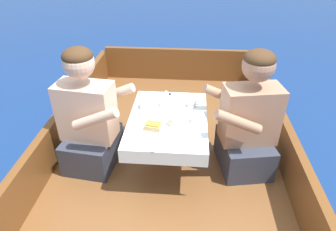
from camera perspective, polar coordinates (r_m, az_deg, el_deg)
ground_plane at (r=2.66m, az=-0.14°, el=-15.39°), size 60.00×60.00×0.00m
boat_deck at (r=2.54m, az=-0.14°, el=-12.78°), size 1.89×3.37×0.34m
gunwale_port at (r=2.54m, az=-21.34°, el=-5.30°), size 0.06×3.37×0.34m
gunwale_starboard at (r=2.43m, az=22.12°, el=-7.35°), size 0.06×3.37×0.34m
bow_coaming at (r=3.73m, az=1.92°, el=9.74°), size 1.77×0.06×0.39m
cockpit_table at (r=2.25m, az=-0.00°, el=-1.44°), size 0.58×0.81×0.42m
person_port at (r=2.31m, az=-14.82°, el=-0.97°), size 0.56×0.49×0.96m
person_starboard at (r=2.28m, az=14.98°, el=-1.54°), size 0.57×0.52×0.96m
plate_sandwich at (r=2.09m, az=-2.82°, el=-2.65°), size 0.20×0.20×0.01m
plate_bread at (r=2.04m, az=3.18°, el=-3.65°), size 0.21×0.21×0.01m
sandwich at (r=2.08m, az=-2.84°, el=-2.03°), size 0.13×0.10×0.05m
bowl_port_near at (r=2.37m, az=-0.19°, el=2.43°), size 0.11×0.11×0.04m
bowl_starboard_near at (r=2.35m, az=-3.87°, el=2.07°), size 0.13×0.13×0.04m
coffee_cup_port at (r=2.36m, az=4.55°, el=2.40°), size 0.09×0.07×0.06m
coffee_cup_starboard at (r=2.17m, az=5.31°, el=-0.56°), size 0.09×0.06×0.06m
coffee_cup_center at (r=2.22m, az=2.16°, el=0.42°), size 0.10×0.08×0.06m
tin_can at (r=2.13m, az=0.92°, el=-1.15°), size 0.07×0.07×0.05m
utensil_spoon_port at (r=2.28m, az=-0.82°, el=0.63°), size 0.09×0.16×0.01m
utensil_spoon_center at (r=1.97m, az=-0.94°, el=-5.25°), size 0.10×0.15×0.01m
utensil_fork_starboard at (r=2.49m, az=0.03°, el=3.51°), size 0.05×0.17×0.00m
utensil_knife_starboard at (r=2.53m, az=0.52°, el=3.99°), size 0.11×0.14×0.00m
utensil_spoon_starboard at (r=1.99m, az=-2.79°, el=-4.84°), size 0.04×0.17×0.01m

